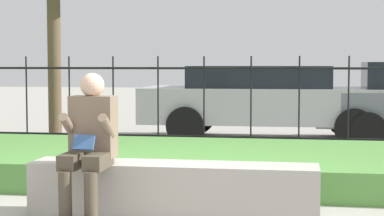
{
  "coord_description": "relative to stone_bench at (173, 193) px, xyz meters",
  "views": [
    {
      "loc": [
        1.35,
        -5.52,
        1.37
      ],
      "look_at": [
        0.04,
        2.42,
        0.81
      ],
      "focal_mm": 60.0,
      "sensor_mm": 36.0,
      "label": 1
    }
  ],
  "objects": [
    {
      "name": "ground_plane",
      "position": [
        -0.27,
        0.0,
        -0.22
      ],
      "size": [
        60.0,
        60.0,
        0.0
      ],
      "primitive_type": "plane",
      "color": "#A8A399"
    },
    {
      "name": "stone_bench",
      "position": [
        0.0,
        0.0,
        0.0
      ],
      "size": [
        2.55,
        0.45,
        0.49
      ],
      "color": "#ADA89E",
      "rests_on": "ground_plane"
    },
    {
      "name": "person_seated_reader",
      "position": [
        -0.68,
        -0.26,
        0.49
      ],
      "size": [
        0.42,
        0.73,
        1.29
      ],
      "color": "black",
      "rests_on": "ground_plane"
    },
    {
      "name": "car_parked_center",
      "position": [
        0.55,
        6.02,
        0.51
      ],
      "size": [
        4.54,
        2.02,
        1.33
      ],
      "rotation": [
        0.0,
        0.0,
        0.02
      ],
      "color": "#B7B7BC",
      "rests_on": "ground_plane"
    },
    {
      "name": "grass_berm",
      "position": [
        -0.27,
        2.05,
        -0.06
      ],
      "size": [
        10.95,
        2.7,
        0.32
      ],
      "color": "#569342",
      "rests_on": "ground_plane"
    },
    {
      "name": "iron_fence",
      "position": [
        -0.27,
        3.76,
        0.56
      ],
      "size": [
        8.95,
        0.03,
        1.48
      ],
      "color": "black",
      "rests_on": "ground_plane"
    }
  ]
}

